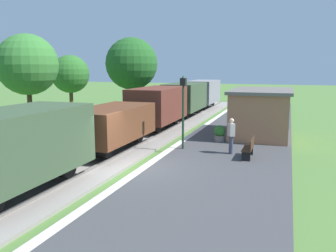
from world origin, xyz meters
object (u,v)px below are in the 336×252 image
Objects in this scene: bench_near_hut at (249,148)px; lamp_post_near at (183,98)px; freight_train at (159,107)px; station_hut at (261,112)px; tree_field_left at (132,64)px; potted_planter at (219,133)px; tree_trackside_far at (70,74)px; tree_trackside_mid at (27,65)px; person_waiting at (231,134)px.

bench_near_hut is 0.41× the size of lamp_post_near.
freight_train is 9.42m from bench_near_hut.
lamp_post_near is at bearing 166.32° from bench_near_hut.
station_hut is 14.27m from tree_field_left.
bench_near_hut is at bearing -58.02° from potted_planter.
tree_trackside_far reaches higher than potted_planter.
tree_trackside_mid is at bearing -93.57° from tree_field_left.
tree_trackside_mid is at bearing -134.96° from freight_train.
tree_trackside_far is at bearing 103.99° from tree_trackside_mid.
person_waiting is 0.33× the size of tree_trackside_far.
person_waiting is at bearing 148.60° from bench_near_hut.
tree_field_left is (-5.06, 6.62, 3.00)m from freight_train.
lamp_post_near is at bearing -30.64° from tree_trackside_far.
tree_field_left reaches higher than freight_train.
station_hut is 6.33× the size of potted_planter.
tree_trackside_far is at bearing -112.21° from tree_field_left.
station_hut reaches higher than potted_planter.
freight_train reaches higher than person_waiting.
person_waiting is 0.46× the size of lamp_post_near.
person_waiting is 12.11m from tree_trackside_mid.
freight_train is 8.35m from person_waiting.
lamp_post_near is 15.02m from tree_field_left.
tree_trackside_mid reaches higher than station_hut.
tree_trackside_mid is at bearing -28.34° from person_waiting.
tree_trackside_mid is at bearing 176.90° from bench_near_hut.
freight_train is at bearing 45.04° from tree_trackside_mid.
lamp_post_near reaches higher than person_waiting.
tree_field_left reaches higher than tree_trackside_mid.
potted_planter is 0.25× the size of lamp_post_near.
tree_field_left reaches higher than station_hut.
lamp_post_near is (-1.42, -2.32, 2.08)m from potted_planter.
tree_trackside_mid is (-10.61, -2.46, 3.74)m from potted_planter.
tree_field_left is at bearing 127.39° from freight_train.
lamp_post_near is (-3.44, -4.95, 1.15)m from station_hut.
bench_near_hut is at bearing -26.98° from tree_trackside_far.
tree_trackside_mid is (-5.83, -5.84, 2.83)m from freight_train.
lamp_post_near is at bearing -33.87° from person_waiting.
potted_planter is at bearing 121.98° from bench_near_hut.
lamp_post_near is (-3.39, 0.82, 2.08)m from bench_near_hut.
freight_train is 8.73m from tree_trackside_mid.
tree_field_left reaches higher than lamp_post_near.
potted_planter is (4.78, -3.38, -0.91)m from freight_train.
tree_trackside_far is at bearing -54.41° from person_waiting.
freight_train is at bearing 120.51° from lamp_post_near.
tree_field_left is at bearing 148.17° from station_hut.
tree_trackside_mid is 0.89× the size of tree_field_left.
lamp_post_near reaches higher than station_hut.
tree_field_left is at bearing 124.34° from lamp_post_near.
tree_trackside_mid is at bearing -179.11° from lamp_post_near.
freight_train is 35.59× the size of potted_planter.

